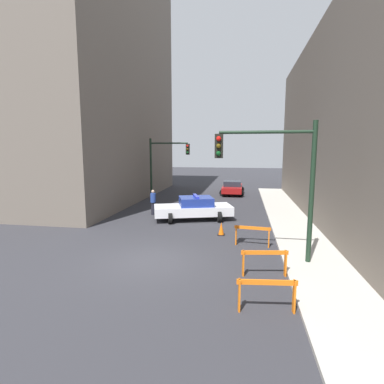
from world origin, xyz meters
The scene contains 12 objects.
ground_plane centered at (0.00, 0.00, 0.00)m, with size 120.00×120.00×0.00m, color #2D2D33.
sidewalk_right centered at (6.20, 0.00, 0.06)m, with size 2.40×44.00×0.12m.
building_corner_left centered at (-12.00, 14.00, 11.24)m, with size 14.00×20.00×22.48m.
traffic_light_near centered at (4.73, 0.63, 3.53)m, with size 3.64×0.35×5.20m.
traffic_light_far centered at (-3.30, 13.84, 3.40)m, with size 3.44×0.35×5.20m.
police_car centered at (0.46, 7.05, 0.72)m, with size 5.04×3.21×1.52m.
parked_car_near centered at (2.37, 17.96, 0.67)m, with size 2.28×4.30×1.31m.
pedestrian_crossing centered at (-2.42, 7.99, 0.86)m, with size 0.43×0.43×1.66m.
barrier_front centered at (4.13, -3.03, 0.62)m, with size 1.59×0.34×0.90m.
barrier_mid centered at (4.21, -0.69, 0.62)m, with size 1.59×0.41×0.90m.
barrier_back centered at (3.88, 2.49, 0.62)m, with size 1.60×0.31×0.90m.
traffic_cone centered at (2.39, 3.99, 0.32)m, with size 0.36×0.36×0.66m.
Camera 1 is at (3.46, -10.72, 4.31)m, focal length 28.00 mm.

